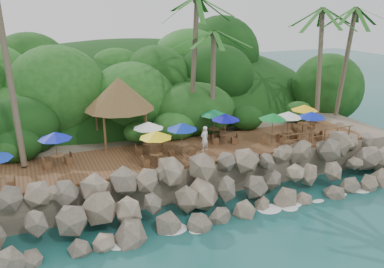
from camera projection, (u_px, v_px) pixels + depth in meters
name	position (u px, v px, depth m)	size (l,w,h in m)	color
ground	(234.00, 222.00, 22.63)	(140.00, 140.00, 0.00)	#19514F
land_base	(148.00, 127.00, 36.30)	(32.00, 25.20, 2.10)	gray
jungle_hill	(127.00, 118.00, 43.18)	(44.80, 28.00, 15.40)	#143811
seawall	(219.00, 189.00, 24.02)	(29.00, 4.00, 2.30)	gray
terrace	(192.00, 151.00, 27.20)	(26.00, 5.00, 0.20)	brown
jungle_foliage	(152.00, 142.00, 35.75)	(44.00, 16.00, 12.00)	#143811
foam_line	(232.00, 219.00, 22.88)	(25.20, 0.80, 0.06)	white
palapa	(119.00, 94.00, 27.59)	(4.80, 4.80, 4.60)	brown
dining_clusters	(205.00, 124.00, 26.55)	(23.01, 5.19, 2.16)	brown
railing	(319.00, 135.00, 28.13)	(6.10, 0.10, 1.00)	brown
waiter	(205.00, 139.00, 26.66)	(0.62, 0.41, 1.70)	white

